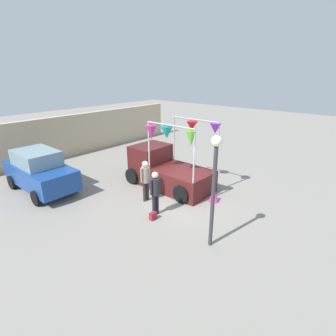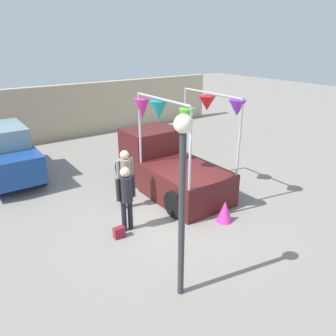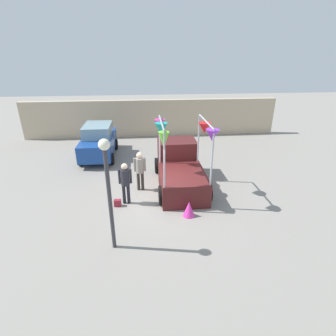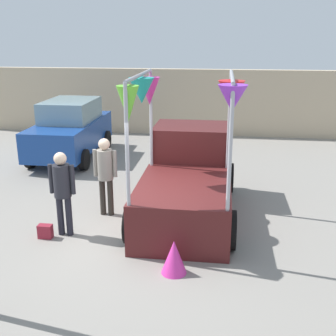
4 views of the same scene
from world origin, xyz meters
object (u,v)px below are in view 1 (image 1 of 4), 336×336
(parked_car, at_px, (40,171))
(street_lamp, at_px, (214,176))
(handbag, at_px, (153,216))
(folded_kite_bundle_magenta, at_px, (214,195))
(vendor_truck, at_px, (165,168))
(person_vendor, at_px, (145,177))
(person_customer, at_px, (155,189))

(parked_car, xyz_separation_m, street_lamp, (1.56, -8.10, 1.40))
(handbag, height_order, folded_kite_bundle_magenta, folded_kite_bundle_magenta)
(vendor_truck, bearing_deg, street_lamp, -121.91)
(handbag, height_order, street_lamp, street_lamp)
(vendor_truck, xyz_separation_m, person_vendor, (-1.78, -0.48, 0.21))
(vendor_truck, distance_m, folded_kite_bundle_magenta, 2.78)
(folded_kite_bundle_magenta, bearing_deg, vendor_truck, 90.15)
(vendor_truck, relative_size, street_lamp, 1.16)
(person_customer, bearing_deg, person_vendor, 62.50)
(person_vendor, height_order, handbag, person_vendor)
(person_vendor, bearing_deg, person_customer, -117.50)
(vendor_truck, xyz_separation_m, parked_car, (-4.17, 3.91, 0.08))
(vendor_truck, distance_m, street_lamp, 5.16)
(person_vendor, xyz_separation_m, street_lamp, (-0.83, -3.71, 1.27))
(person_vendor, relative_size, handbag, 6.31)
(parked_car, bearing_deg, folded_kite_bundle_magenta, -57.78)
(person_customer, bearing_deg, handbag, -150.26)
(parked_car, xyz_separation_m, person_customer, (1.82, -5.48, 0.11))
(person_customer, relative_size, handbag, 6.22)
(folded_kite_bundle_magenta, bearing_deg, person_vendor, 128.54)
(street_lamp, distance_m, folded_kite_bundle_magenta, 3.63)
(vendor_truck, bearing_deg, handbag, -146.69)
(person_customer, height_order, handbag, person_customer)
(vendor_truck, bearing_deg, person_vendor, -164.87)
(parked_car, height_order, street_lamp, street_lamp)
(person_customer, bearing_deg, street_lamp, -95.72)
(handbag, distance_m, street_lamp, 3.28)
(parked_car, height_order, person_customer, parked_car)
(parked_car, relative_size, street_lamp, 1.13)
(parked_car, xyz_separation_m, handbag, (1.47, -5.68, -0.80))
(person_vendor, xyz_separation_m, handbag, (-0.92, -1.29, -0.94))
(person_customer, distance_m, handbag, 1.00)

